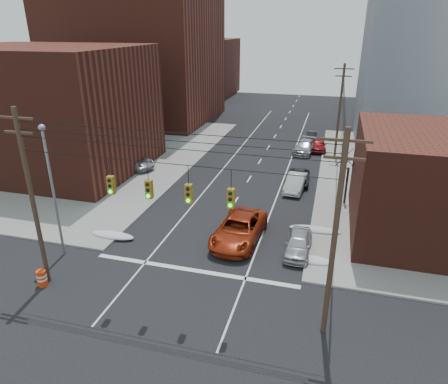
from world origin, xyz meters
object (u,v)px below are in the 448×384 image
Objects in this scene: parked_car_c at (299,177)px; lot_car_b at (132,161)px; lot_car_c at (94,168)px; parked_car_b at (295,183)px; lot_car_a at (125,163)px; parked_car_a at (298,244)px; parked_car_f at (312,136)px; parked_car_d at (305,147)px; construction_barrel at (42,278)px; red_pickup at (239,229)px; lot_car_d at (111,150)px; parked_car_e at (318,145)px.

lot_car_b is (-18.39, -0.48, 0.31)m from parked_car_c.
lot_car_b is 1.23× the size of lot_car_c.
lot_car_a is at bearing -178.65° from parked_car_b.
parked_car_a is 11.73m from parked_car_b.
parked_car_c is at bearing -96.56° from parked_car_f.
parked_car_b is (-1.43, 11.64, 0.03)m from parked_car_a.
parked_car_d is 35.03m from construction_barrel.
parked_car_c is 10.74m from parked_car_d.
red_pickup reaches higher than parked_car_d.
parked_car_d is at bearing -60.03° from lot_car_d.
lot_car_c is (-18.14, 9.40, -0.11)m from red_pickup.
parked_car_c is at bearing -102.08° from parked_car_e.
parked_car_f is at bearing -54.98° from lot_car_c.
parked_car_f is 0.80× the size of lot_car_c.
lot_car_c is (-21.18, -1.63, 0.05)m from parked_car_b.
parked_car_d reaches higher than parked_car_a.
red_pickup is at bearing -117.74° from lot_car_d.
red_pickup is 1.42× the size of parked_car_b.
parked_car_e reaches higher than construction_barrel.
parked_car_d is (2.87, 23.70, -0.14)m from red_pickup.
red_pickup is 1.66× the size of lot_car_d.
lot_car_d is at bearing 110.94° from construction_barrel.
parked_car_e is (4.46, 25.15, -0.17)m from red_pickup.
red_pickup is 6.34× the size of construction_barrel.
lot_car_c is at bearing -138.24° from parked_car_d.
construction_barrel is at bearing -148.18° from lot_car_d.
parked_car_a is 25.76m from parked_car_e.
parked_car_a is 4.14× the size of construction_barrel.
parked_car_b reaches higher than parked_car_e.
lot_car_d is at bearing 75.79° from lot_car_b.
lot_car_a reaches higher than lot_car_d.
parked_car_f is (0.28, 18.81, -0.17)m from parked_car_b.
parked_car_e is 23.40m from lot_car_b.
parked_car_a is 0.77× the size of lot_car_b.
lot_car_d is (-4.03, 3.97, -0.01)m from lot_car_a.
parked_car_f is (0.15, 16.87, -0.02)m from parked_car_c.
lot_car_b is 5.39× the size of construction_barrel.
lot_car_d is at bearing 170.58° from parked_car_c.
parked_car_f is (3.31, 29.84, -0.32)m from red_pickup.
red_pickup is at bearing -89.39° from parked_car_d.
lot_car_b is 5.70m from lot_car_d.
parked_car_b is 0.83× the size of lot_car_b.
red_pickup is at bearing -125.97° from lot_car_c.
red_pickup reaches higher than construction_barrel.
parked_car_c is 16.87m from parked_car_f.
lot_car_a is (-18.84, 0.85, 0.07)m from parked_car_b.
lot_car_c reaches higher than parked_car_f.
construction_barrel is at bearing -104.82° from parked_car_d.
parked_car_e is (1.43, 14.12, -0.02)m from parked_car_b.
parked_car_f is at bearing 92.60° from parked_car_a.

